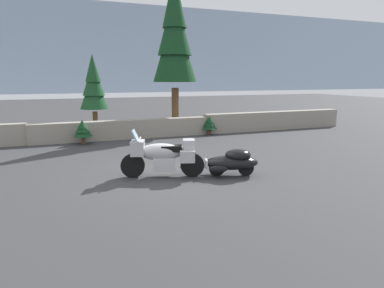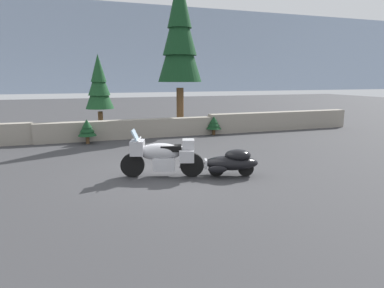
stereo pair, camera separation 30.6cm
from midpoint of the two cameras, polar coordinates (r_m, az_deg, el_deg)
The scene contains 9 objects.
ground_plane at distance 10.01m, azimuth -5.16°, elevation -4.95°, with size 80.00×80.00×0.00m, color #38383A.
stone_guard_wall at distance 16.10m, azimuth -9.54°, elevation 2.59°, with size 24.00×0.62×0.95m.
distant_ridgeline at distance 105.78m, azimuth -20.52°, elevation 13.02°, with size 240.00×80.00×16.00m, color #8C9EB7.
touring_motorcycle at distance 9.61m, azimuth -5.82°, elevation -1.82°, with size 2.24×1.17×1.33m.
car_shaped_trailer at distance 9.75m, azimuth 5.67°, elevation -2.89°, with size 2.20×1.14×0.76m.
pine_tree_tall at distance 17.61m, azimuth -3.40°, elevation 17.72°, with size 2.15×2.15×7.72m.
pine_tree_secondary at distance 17.37m, azimuth -16.39°, elevation 9.36°, with size 1.35×1.35×3.84m.
pine_sapling_near at distance 15.05m, azimuth -18.11°, elevation 2.36°, with size 0.77×0.77×1.02m.
pine_sapling_farther at distance 16.77m, azimuth 2.35°, elevation 3.43°, with size 0.75×0.75×0.90m.
Camera 1 is at (-2.82, -9.21, 2.71)m, focal length 32.43 mm.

